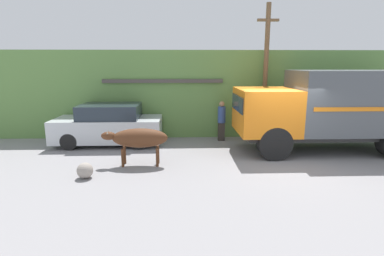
% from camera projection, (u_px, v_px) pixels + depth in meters
% --- Properties ---
extents(ground_plane, '(60.00, 60.00, 0.00)m').
position_uv_depth(ground_plane, '(283.00, 162.00, 10.30)').
color(ground_plane, gray).
extents(hillside_embankment, '(32.00, 5.45, 3.89)m').
position_uv_depth(hillside_embankment, '(246.00, 90.00, 16.10)').
color(hillside_embankment, '#608C47').
rests_on(hillside_embankment, ground_plane).
extents(building_backdrop, '(5.28, 2.70, 2.64)m').
position_uv_depth(building_backdrop, '(165.00, 105.00, 14.63)').
color(building_backdrop, '#C6B793').
rests_on(building_backdrop, ground_plane).
extents(cargo_truck, '(6.99, 2.42, 3.07)m').
position_uv_depth(cargo_truck, '(336.00, 107.00, 11.19)').
color(cargo_truck, '#2D2D2D').
rests_on(cargo_truck, ground_plane).
extents(brown_cow, '(2.16, 0.63, 1.24)m').
position_uv_depth(brown_cow, '(139.00, 138.00, 9.77)').
color(brown_cow, '#512D19').
rests_on(brown_cow, ground_plane).
extents(parked_suv, '(4.35, 1.90, 1.68)m').
position_uv_depth(parked_suv, '(109.00, 125.00, 12.40)').
color(parked_suv, silver).
rests_on(parked_suv, ground_plane).
extents(pedestrian_on_hill, '(0.35, 0.35, 1.73)m').
position_uv_depth(pedestrian_on_hill, '(222.00, 119.00, 12.96)').
color(pedestrian_on_hill, '#38332D').
rests_on(pedestrian_on_hill, ground_plane).
extents(utility_pole, '(0.90, 0.20, 5.78)m').
position_uv_depth(utility_pole, '(266.00, 71.00, 12.89)').
color(utility_pole, brown).
rests_on(utility_pole, ground_plane).
extents(roadside_rock, '(0.47, 0.47, 0.47)m').
position_uv_depth(roadside_rock, '(85.00, 170.00, 8.77)').
color(roadside_rock, gray).
rests_on(roadside_rock, ground_plane).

